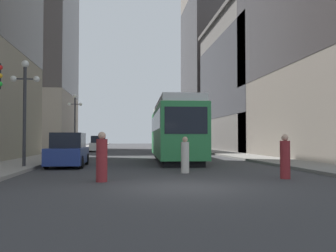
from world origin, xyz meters
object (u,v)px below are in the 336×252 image
pedestrian_crossing_near (285,158)px  pedestrian_on_sidewalk (102,158)px  parked_car_left_mid (68,151)px  parked_car_left_near (98,144)px  streetcar (174,130)px  lamp_post_left_near (25,96)px  pedestrian_crossing_far (185,156)px  transit_bus (184,135)px  lamp_post_left_far (75,114)px

pedestrian_crossing_near → pedestrian_on_sidewalk: size_ratio=0.96×
parked_car_left_mid → parked_car_left_near: bearing=89.7°
streetcar → lamp_post_left_near: lamp_post_left_near is taller
parked_car_left_near → lamp_post_left_near: (-1.90, -24.40, 2.77)m
streetcar → parked_car_left_mid: streetcar is taller
pedestrian_crossing_near → pedestrian_crossing_far: bearing=32.7°
parked_car_left_near → pedestrian_crossing_near: 31.32m
parked_car_left_near → parked_car_left_mid: 22.86m
parked_car_left_near → pedestrian_crossing_far: 27.89m
parked_car_left_mid → pedestrian_on_sidewalk: bearing=-73.4°
transit_bus → pedestrian_crossing_far: transit_bus is taller
parked_car_left_mid → lamp_post_left_far: (-1.90, 16.90, 3.07)m
streetcar → pedestrian_crossing_near: streetcar is taller
transit_bus → pedestrian_crossing_far: (-4.00, -24.97, -1.20)m
lamp_post_left_far → pedestrian_on_sidewalk: bearing=-80.3°
transit_bus → parked_car_left_near: bearing=164.7°
pedestrian_on_sidewalk → pedestrian_crossing_far: bearing=127.9°
parked_car_left_mid → lamp_post_left_near: bearing=-141.2°
parked_car_left_mid → pedestrian_crossing_near: bearing=-38.6°
streetcar → lamp_post_left_far: 15.10m
transit_bus → parked_car_left_mid: size_ratio=2.57×
parked_car_left_near → lamp_post_left_far: 6.97m
parked_car_left_near → lamp_post_left_far: bearing=-108.6°
lamp_post_left_near → lamp_post_left_far: lamp_post_left_far is taller
transit_bus → pedestrian_crossing_near: (-0.63, -27.66, -1.17)m
pedestrian_crossing_near → pedestrian_crossing_far: 4.31m
transit_bus → pedestrian_crossing_near: bearing=-93.0°
pedestrian_crossing_near → streetcar: bearing=-5.8°
streetcar → transit_bus: (3.29, 16.13, -0.15)m
parked_car_left_mid → lamp_post_left_far: bearing=96.1°
transit_bus → pedestrian_crossing_far: size_ratio=7.42×
streetcar → pedestrian_on_sidewalk: (-4.14, -11.73, -1.29)m
parked_car_left_mid → pedestrian_on_sidewalk: 7.67m
pedestrian_on_sidewalk → transit_bus: bearing=162.9°
parked_car_left_near → pedestrian_crossing_near: (9.03, -29.99, -0.06)m
pedestrian_crossing_far → lamp_post_left_near: size_ratio=0.30×
pedestrian_crossing_far → pedestrian_on_sidewalk: bearing=1.0°
lamp_post_left_near → lamp_post_left_far: bearing=90.0°
transit_bus → parked_car_left_mid: bearing=-116.9°
transit_bus → pedestrian_crossing_near: 27.69m
streetcar → parked_car_left_near: 19.57m
pedestrian_crossing_near → transit_bus: bearing=-20.1°
parked_car_left_mid → lamp_post_left_near: 3.70m
parked_car_left_mid → pedestrian_on_sidewalk: size_ratio=2.64×
parked_car_left_near → parked_car_left_mid: (0.00, -22.86, 0.00)m
pedestrian_on_sidewalk → lamp_post_left_far: 24.78m
pedestrian_crossing_near → pedestrian_on_sidewalk: 6.80m
parked_car_left_near → transit_bus: bearing=-14.5°
pedestrian_crossing_far → lamp_post_left_near: lamp_post_left_near is taller
transit_bus → pedestrian_crossing_near: size_ratio=7.09×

